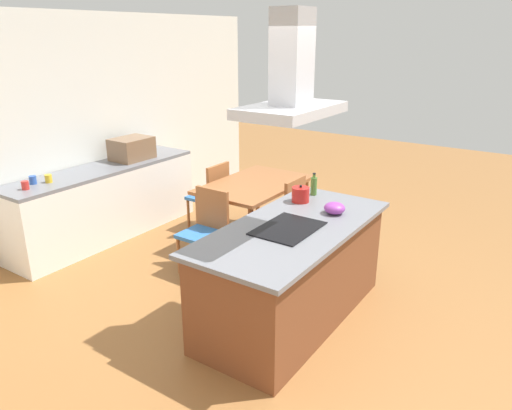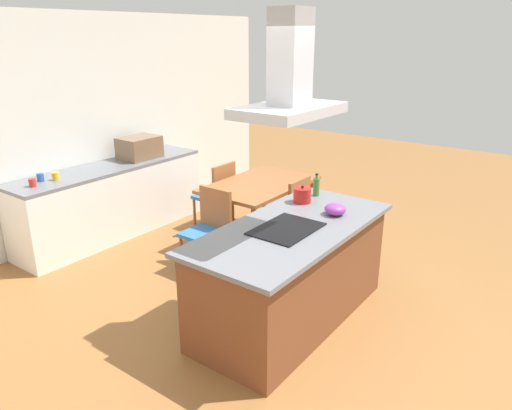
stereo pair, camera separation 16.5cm
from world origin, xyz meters
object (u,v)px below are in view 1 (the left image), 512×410
object	(u,v)px
chair_facing_back_wall	(212,192)
coffee_mug_yellow	(48,179)
tea_kettle	(301,194)
mixing_bowl	(335,208)
cooktop	(288,228)
chair_at_left_end	(207,225)
countertop_microwave	(132,149)
range_hood	(291,82)
chair_facing_island	(303,213)
dining_table	(255,189)
olive_oil_bottle	(314,186)
coffee_mug_blue	(33,180)
coffee_mug_red	(25,185)

from	to	relation	value
chair_facing_back_wall	coffee_mug_yellow	bearing A→B (deg)	150.55
tea_kettle	mixing_bowl	size ratio (longest dim) A/B	1.16
cooktop	chair_at_left_end	world-z (taller)	cooktop
countertop_microwave	chair_at_left_end	bearing A→B (deg)	-106.73
range_hood	chair_facing_island	bearing A→B (deg)	23.57
tea_kettle	dining_table	size ratio (longest dim) A/B	0.16
cooktop	olive_oil_bottle	world-z (taller)	olive_oil_bottle
countertop_microwave	coffee_mug_blue	world-z (taller)	countertop_microwave
cooktop	coffee_mug_yellow	xyz separation A→B (m)	(-0.32, 2.85, 0.04)
tea_kettle	chair_facing_island	distance (m)	0.88
cooktop	mixing_bowl	size ratio (longest dim) A/B	3.12
cooktop	dining_table	bearing A→B (deg)	43.01
olive_oil_bottle	chair_at_left_end	size ratio (longest dim) A/B	0.26
coffee_mug_blue	coffee_mug_yellow	size ratio (longest dim) A/B	1.00
cooktop	chair_at_left_end	xyz separation A→B (m)	(0.42, 1.25, -0.40)
olive_oil_bottle	chair_facing_back_wall	xyz separation A→B (m)	(0.41, 1.67, -0.49)
chair_facing_island	chair_facing_back_wall	bearing A→B (deg)	90.00
coffee_mug_blue	countertop_microwave	bearing A→B (deg)	-2.86
tea_kettle	range_hood	distance (m)	1.34
chair_facing_island	chair_at_left_end	xyz separation A→B (m)	(-0.92, 0.67, 0.00)
countertop_microwave	chair_at_left_end	distance (m)	1.78
countertop_microwave	coffee_mug_red	size ratio (longest dim) A/B	5.56
coffee_mug_red	range_hood	xyz separation A→B (m)	(0.61, -2.83, 1.16)
dining_table	coffee_mug_blue	bearing A→B (deg)	136.47
chair_facing_back_wall	range_hood	xyz separation A→B (m)	(-1.34, -1.92, 1.59)
mixing_bowl	coffee_mug_yellow	xyz separation A→B (m)	(-0.87, 3.02, -0.01)
coffee_mug_blue	coffee_mug_yellow	world-z (taller)	same
cooktop	coffee_mug_blue	world-z (taller)	coffee_mug_blue
dining_table	tea_kettle	bearing A→B (deg)	-123.93
olive_oil_bottle	chair_facing_island	bearing A→B (deg)	39.31
coffee_mug_red	chair_facing_back_wall	xyz separation A→B (m)	(1.95, -0.92, -0.44)
coffee_mug_red	range_hood	size ratio (longest dim) A/B	0.10
olive_oil_bottle	coffee_mug_blue	world-z (taller)	olive_oil_bottle
range_hood	coffee_mug_yellow	bearing A→B (deg)	96.42
olive_oil_bottle	coffee_mug_yellow	distance (m)	2.89
coffee_mug_red	dining_table	world-z (taller)	coffee_mug_red
olive_oil_bottle	mixing_bowl	xyz separation A→B (m)	(-0.37, -0.41, -0.04)
dining_table	coffee_mug_yellow	bearing A→B (deg)	136.02
coffee_mug_yellow	chair_facing_back_wall	bearing A→B (deg)	-29.45
cooktop	coffee_mug_red	world-z (taller)	coffee_mug_red
olive_oil_bottle	range_hood	distance (m)	1.46
chair_at_left_end	range_hood	bearing A→B (deg)	-108.77
chair_facing_island	chair_at_left_end	distance (m)	1.13
coffee_mug_red	coffee_mug_blue	distance (m)	0.20
coffee_mug_yellow	olive_oil_bottle	bearing A→B (deg)	-64.41
coffee_mug_yellow	chair_facing_back_wall	xyz separation A→B (m)	(1.66, -0.94, -0.44)
coffee_mug_blue	chair_at_left_end	bearing A→B (deg)	-62.82
mixing_bowl	countertop_microwave	xyz separation A→B (m)	(0.36, 3.04, 0.09)
mixing_bowl	countertop_microwave	size ratio (longest dim) A/B	0.38
chair_facing_island	dining_table	bearing A→B (deg)	90.00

